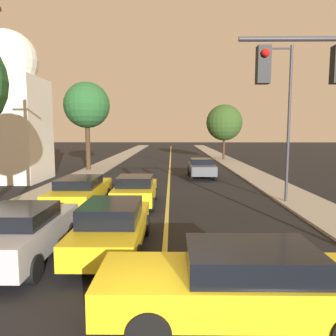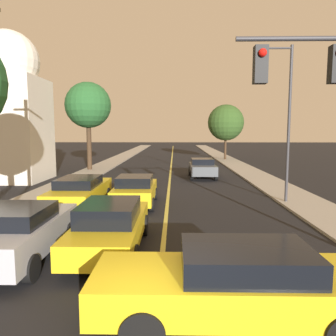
{
  "view_description": "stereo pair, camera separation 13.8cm",
  "coord_description": "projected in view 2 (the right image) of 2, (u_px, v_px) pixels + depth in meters",
  "views": [
    {
      "loc": [
        0.21,
        -4.45,
        3.56
      ],
      "look_at": [
        0.0,
        12.87,
        1.6
      ],
      "focal_mm": 35.0,
      "sensor_mm": 36.0,
      "label": 1
    },
    {
      "loc": [
        0.35,
        -4.44,
        3.56
      ],
      "look_at": [
        0.0,
        12.87,
        1.6
      ],
      "focal_mm": 35.0,
      "sensor_mm": 36.0,
      "label": 2
    }
  ],
  "objects": [
    {
      "name": "tree_right_near",
      "position": [
        226.0,
        123.0,
        39.67
      ],
      "size": [
        4.36,
        4.36,
        6.64
      ],
      "color": "#3D2B1C",
      "rests_on": "ground"
    },
    {
      "name": "sidewalk_left",
      "position": [
        118.0,
        159.0,
        40.71
      ],
      "size": [
        2.5,
        80.0,
        0.12
      ],
      "color": "#9E998E",
      "rests_on": "ground"
    },
    {
      "name": "car_near_lane_second",
      "position": [
        135.0,
        190.0,
        15.71
      ],
      "size": [
        1.96,
        4.11,
        1.44
      ],
      "color": "gold",
      "rests_on": "ground"
    },
    {
      "name": "car_far_oncoming",
      "position": [
        202.0,
        168.0,
        24.88
      ],
      "size": [
        1.99,
        4.12,
        1.47
      ],
      "rotation": [
        0.0,
        0.0,
        3.14
      ],
      "color": "#474C51",
      "rests_on": "ground"
    },
    {
      "name": "car_outer_lane_front",
      "position": [
        18.0,
        232.0,
        8.98
      ],
      "size": [
        2.07,
        4.36,
        1.52
      ],
      "color": "#A5A8B2",
      "rests_on": "ground"
    },
    {
      "name": "car_near_lane_front",
      "position": [
        111.0,
        226.0,
        9.66
      ],
      "size": [
        1.93,
        4.78,
        1.51
      ],
      "color": "gold",
      "rests_on": "ground"
    },
    {
      "name": "car_outer_lane_second",
      "position": [
        80.0,
        192.0,
        14.94
      ],
      "size": [
        1.99,
        5.12,
        1.49
      ],
      "color": "gold",
      "rests_on": "ground"
    },
    {
      "name": "streetlamp_right",
      "position": [
        282.0,
        104.0,
        15.61
      ],
      "size": [
        1.66,
        0.36,
        7.45
      ],
      "color": "#333338",
      "rests_on": "ground"
    },
    {
      "name": "sidewalk_right",
      "position": [
        226.0,
        159.0,
        40.44
      ],
      "size": [
        2.5,
        80.0,
        0.12
      ],
      "color": "#9E998E",
      "rests_on": "ground"
    },
    {
      "name": "tree_left_far",
      "position": [
        88.0,
        106.0,
        28.86
      ],
      "size": [
        4.02,
        4.02,
        7.73
      ],
      "color": "#3D2B1C",
      "rests_on": "ground"
    },
    {
      "name": "domed_building_left",
      "position": [
        11.0,
        107.0,
        23.1
      ],
      "size": [
        4.45,
        4.45,
        10.49
      ],
      "color": "silver",
      "rests_on": "ground"
    },
    {
      "name": "road_surface",
      "position": [
        172.0,
        160.0,
        40.59
      ],
      "size": [
        10.99,
        80.0,
        0.01
      ],
      "color": "black",
      "rests_on": "ground"
    },
    {
      "name": "car_crossing_right",
      "position": [
        237.0,
        283.0,
        5.97
      ],
      "size": [
        5.18,
        1.96,
        1.48
      ],
      "rotation": [
        0.0,
        0.0,
        1.57
      ],
      "color": "gold",
      "rests_on": "ground"
    }
  ]
}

